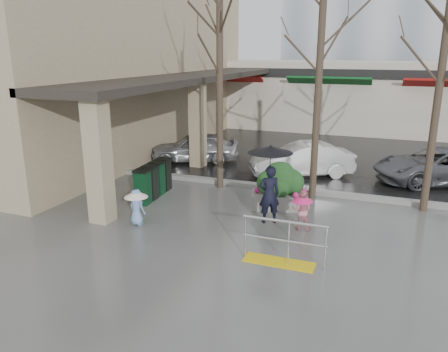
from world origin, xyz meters
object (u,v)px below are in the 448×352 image
Objects in this scene: tree_mideast at (446,40)px; car_a at (195,147)px; planter at (280,186)px; news_boxes at (154,180)px; child_blue at (136,203)px; car_b at (302,159)px; tree_west at (220,34)px; woman at (270,176)px; tree_midwest at (322,28)px; child_pink at (302,208)px; handrail at (282,248)px; car_c at (439,166)px.

tree_mideast is 1.76× the size of car_a.
planter is 0.90× the size of news_boxes.
tree_mideast reaches higher than child_blue.
planter reaches higher than car_b.
car_b is (2.35, 2.49, -4.45)m from tree_west.
woman is 3.68m from child_blue.
tree_midwest is 3.32m from tree_mideast.
tree_west is 5.11m from news_boxes.
planter is 6.47m from car_a.
tree_mideast is at bearing -143.97° from child_pink.
planter is (-0.95, 1.43, 0.08)m from child_pink.
child_pink is 1.06× the size of child_blue.
car_c is (3.77, 8.10, 0.25)m from handrail.
planter is at bearing -120.82° from tree_midwest.
child_pink is 0.28× the size of car_b.
tree_midwest is at bearing 0.00° from tree_west.
planter reaches higher than car_a.
child_blue is at bearing -74.89° from news_boxes.
tree_mideast is 10.29m from car_a.
tree_mideast is at bearing -36.95° from car_c.
car_b reaches higher than child_blue.
car_c is at bearing 25.92° from news_boxes.
car_a is (-5.56, 3.06, -4.60)m from tree_midwest.
handrail is 0.86× the size of woman.
woman is 0.49× the size of car_c.
planter is (-0.01, 1.26, -0.65)m from woman.
woman is 1.22× the size of planter.
woman reaches higher than planter.
news_boxes is at bearing -14.30° from car_a.
handrail is at bearing -179.17° from child_blue.
car_a is 0.97× the size of car_b.
news_boxes is (-4.09, 0.85, -0.79)m from woman.
handrail is at bearing 80.92° from woman.
woman is (-0.76, -2.55, -3.90)m from tree_midwest.
tree_west reaches higher than car_b.
woman is at bearing -15.20° from child_pink.
planter is 0.40× the size of car_c.
tree_mideast is at bearing -0.00° from tree_midwest.
woman is 1.10× the size of news_boxes.
car_c is (4.69, 4.59, -0.06)m from planter.
child_blue is at bearing -102.36° from tree_west.
child_pink is at bearing 138.51° from woman.
planter is (-0.93, 3.52, 0.31)m from handrail.
woman reaches higher than car_a.
tree_midwest reaches higher than child_pink.
tree_mideast is at bearing 31.98° from car_b.
news_boxes reaches higher than child_pink.
car_a is at bearing -123.97° from car_b.
tree_west reaches higher than child_pink.
car_c reaches higher than news_boxes.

